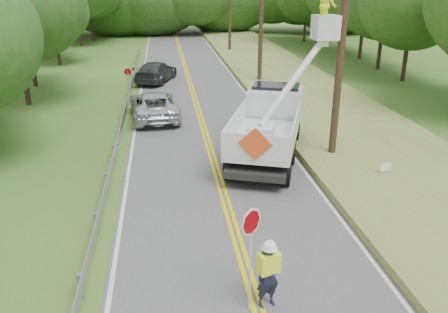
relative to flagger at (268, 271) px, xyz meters
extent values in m
plane|color=#3E5E1E|center=(-0.22, -0.16, -0.95)|extent=(140.00, 140.00, 0.00)
cube|color=#525154|center=(-0.22, 13.84, -0.94)|extent=(7.20, 96.00, 0.02)
cube|color=#F4CF00|center=(-0.32, 13.84, -0.93)|extent=(0.12, 96.00, 0.00)
cube|color=#F4CF00|center=(-0.12, 13.84, -0.93)|extent=(0.12, 96.00, 0.00)
cube|color=silver|center=(-3.67, 13.84, -0.93)|extent=(0.12, 96.00, 0.00)
cube|color=silver|center=(3.23, 13.84, -0.93)|extent=(0.12, 96.00, 0.00)
cube|color=#999DA1|center=(-4.32, 0.84, -0.60)|extent=(0.12, 0.14, 0.70)
cube|color=#999DA1|center=(-4.32, 3.84, -0.60)|extent=(0.12, 0.14, 0.70)
cube|color=#999DA1|center=(-4.32, 6.84, -0.60)|extent=(0.12, 0.14, 0.70)
cube|color=#999DA1|center=(-4.32, 9.84, -0.60)|extent=(0.12, 0.14, 0.70)
cube|color=#999DA1|center=(-4.32, 12.84, -0.60)|extent=(0.12, 0.14, 0.70)
cube|color=#999DA1|center=(-4.32, 15.84, -0.60)|extent=(0.12, 0.14, 0.70)
cube|color=#999DA1|center=(-4.32, 18.84, -0.60)|extent=(0.12, 0.14, 0.70)
cube|color=#999DA1|center=(-4.32, 21.84, -0.60)|extent=(0.12, 0.14, 0.70)
cube|color=#999DA1|center=(-4.32, 24.84, -0.60)|extent=(0.12, 0.14, 0.70)
cube|color=#999DA1|center=(-4.32, 27.84, -0.60)|extent=(0.12, 0.14, 0.70)
cube|color=#999DA1|center=(-4.32, 30.84, -0.60)|extent=(0.12, 0.14, 0.70)
cube|color=#999DA1|center=(-4.32, 33.84, -0.60)|extent=(0.12, 0.14, 0.70)
cube|color=#999DA1|center=(-4.32, 36.84, -0.60)|extent=(0.12, 0.14, 0.70)
cube|color=#999DA1|center=(-4.22, 14.84, -0.35)|extent=(0.05, 48.00, 0.34)
cylinder|color=black|center=(4.78, 8.84, 4.05)|extent=(0.30, 0.30, 10.00)
cylinder|color=black|center=(4.78, 23.84, 4.05)|extent=(0.30, 0.30, 10.00)
cylinder|color=black|center=(4.78, 38.84, 4.05)|extent=(0.30, 0.30, 10.00)
cube|color=olive|center=(6.88, 13.84, -0.80)|extent=(7.00, 96.00, 0.30)
cylinder|color=#332319|center=(-10.25, 19.78, 0.80)|extent=(0.32, 0.32, 3.51)
cylinder|color=#332319|center=(-11.09, 24.99, 0.37)|extent=(0.32, 0.32, 2.64)
ellipsoid|color=#234E17|center=(-11.09, 24.99, 3.60)|extent=(6.16, 6.16, 5.42)
cylinder|color=#332319|center=(-11.09, 33.58, 0.34)|extent=(0.32, 0.32, 2.58)
ellipsoid|color=#234E17|center=(-11.09, 33.58, 3.49)|extent=(6.01, 6.01, 5.29)
cylinder|color=#332319|center=(-13.01, 36.88, 0.56)|extent=(0.32, 0.32, 3.03)
ellipsoid|color=#234E17|center=(-13.01, 36.88, 4.26)|extent=(7.06, 7.06, 6.21)
cylinder|color=#332319|center=(-11.07, 45.87, 1.09)|extent=(0.32, 0.32, 4.09)
cylinder|color=#332319|center=(-10.31, 50.29, 0.79)|extent=(0.32, 0.32, 3.48)
cylinder|color=#332319|center=(15.49, 23.25, 0.65)|extent=(0.32, 0.32, 3.21)
ellipsoid|color=#234E17|center=(15.49, 23.25, 4.58)|extent=(7.50, 7.50, 6.60)
cylinder|color=#332319|center=(15.74, 27.96, 0.74)|extent=(0.32, 0.32, 3.38)
cylinder|color=#332319|center=(16.32, 33.10, 0.77)|extent=(0.32, 0.32, 3.45)
cylinder|color=#332319|center=(16.04, 36.72, 0.85)|extent=(0.32, 0.32, 3.60)
cylinder|color=#332319|center=(15.25, 42.38, 1.05)|extent=(0.32, 0.32, 4.00)
cylinder|color=#332319|center=(14.84, 46.01, 0.60)|extent=(0.32, 0.32, 3.10)
imported|color=#191E33|center=(0.02, 0.00, -0.13)|extent=(0.67, 0.54, 1.60)
cube|color=#DAF526|center=(0.02, 0.00, 0.23)|extent=(0.56, 0.43, 0.49)
ellipsoid|color=white|center=(0.02, 0.00, 0.67)|extent=(0.30, 0.30, 0.24)
cylinder|color=#B7B7B7|center=(-0.43, -0.08, 0.18)|extent=(0.04, 0.04, 2.24)
cylinder|color=#8C0008|center=(-0.43, -0.08, 1.36)|extent=(0.51, 0.43, 0.64)
cylinder|color=black|center=(0.17, 7.16, -0.42)|extent=(0.65, 1.06, 1.02)
cylinder|color=black|center=(2.16, 6.44, -0.42)|extent=(0.65, 1.06, 1.02)
cylinder|color=black|center=(0.89, 9.15, -0.42)|extent=(0.65, 1.06, 1.02)
cylinder|color=black|center=(2.88, 8.43, -0.42)|extent=(0.65, 1.06, 1.02)
cylinder|color=black|center=(1.80, 11.64, -0.42)|extent=(0.65, 1.06, 1.02)
cylinder|color=black|center=(3.79, 10.91, -0.42)|extent=(0.65, 1.06, 1.02)
cube|color=black|center=(2.00, 9.09, -0.35)|extent=(4.40, 7.12, 0.26)
cube|color=silver|center=(1.74, 8.39, 0.18)|extent=(3.95, 5.41, 0.23)
cube|color=silver|center=(0.62, 8.80, 0.71)|extent=(1.72, 4.60, 0.95)
cube|color=silver|center=(2.87, 7.98, 0.71)|extent=(1.72, 4.60, 0.95)
cube|color=silver|center=(0.92, 6.12, 0.71)|extent=(2.31, 0.89, 0.95)
cube|color=silver|center=(2.97, 11.77, 0.50)|extent=(2.92, 2.70, 1.90)
cube|color=black|center=(3.04, 11.97, 1.18)|extent=(2.46, 2.02, 0.79)
cube|color=silver|center=(1.34, 7.30, 0.71)|extent=(1.22, 1.22, 0.85)
cube|color=silver|center=(4.08, 8.84, 4.44)|extent=(0.90, 0.90, 0.90)
imported|color=#DAF526|center=(4.08, 8.84, 5.27)|extent=(0.62, 0.80, 1.65)
cube|color=#DF4B1D|center=(0.89, 6.05, 0.87)|extent=(1.14, 0.45, 1.20)
imported|color=silver|center=(-2.70, 15.85, -0.21)|extent=(2.87, 5.40, 1.44)
imported|color=#333739|center=(-2.64, 25.34, -0.21)|extent=(3.49, 5.39, 1.45)
cylinder|color=#999DA1|center=(-4.24, 19.61, 0.02)|extent=(0.06, 0.06, 1.95)
cylinder|color=#8C0008|center=(-4.24, 19.61, 0.91)|extent=(0.44, 0.03, 0.44)
cube|color=white|center=(6.00, 6.45, -0.44)|extent=(0.47, 0.09, 0.33)
cylinder|color=#999DA1|center=(5.81, 6.45, -0.72)|extent=(0.02, 0.02, 0.47)
cylinder|color=#999DA1|center=(6.18, 6.45, -0.72)|extent=(0.02, 0.02, 0.47)
camera|label=1|loc=(-2.14, -8.53, 6.20)|focal=36.83mm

